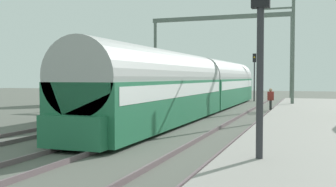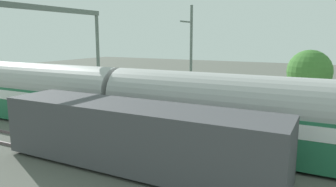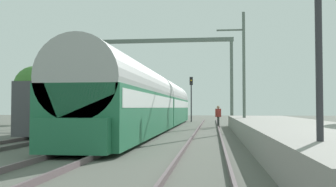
# 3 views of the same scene
# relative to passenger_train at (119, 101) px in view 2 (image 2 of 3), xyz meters

# --- Properties ---
(ground) EXTENTS (120.00, 120.00, 0.00)m
(ground) POSITION_rel_passenger_train_xyz_m (0.00, -11.10, -1.97)
(ground) COLOR #595B53
(track_west) EXTENTS (1.52, 60.00, 0.16)m
(track_west) POSITION_rel_passenger_train_xyz_m (0.00, -11.10, -1.89)
(track_west) COLOR #6A575C
(track_west) RESTS_ON ground
(track_east) EXTENTS (1.51, 60.00, 0.16)m
(track_east) POSITION_rel_passenger_train_xyz_m (3.98, -11.10, -1.89)
(track_east) COLOR #6A575C
(track_east) RESTS_ON ground
(platform) EXTENTS (4.40, 28.00, 0.90)m
(platform) POSITION_rel_passenger_train_xyz_m (7.79, -9.10, -1.52)
(platform) COLOR gray
(platform) RESTS_ON ground
(passenger_train) EXTENTS (2.93, 32.85, 3.82)m
(passenger_train) POSITION_rel_passenger_train_xyz_m (0.00, 0.00, 0.00)
(passenger_train) COLOR #236B47
(passenger_train) RESTS_ON ground
(freight_car) EXTENTS (2.80, 13.00, 2.70)m
(freight_car) POSITION_rel_passenger_train_xyz_m (-3.98, -3.75, -0.50)
(freight_car) COLOR #47474C
(freight_car) RESTS_ON ground
(person_crossing) EXTENTS (0.46, 0.45, 1.73)m
(person_crossing) POSITION_rel_passenger_train_xyz_m (4.72, 2.13, -0.94)
(person_crossing) COLOR #3A3A3A
(person_crossing) RESTS_ON ground
(catenary_gantry) EXTENTS (12.35, 0.28, 7.86)m
(catenary_gantry) POSITION_rel_passenger_train_xyz_m (0.00, 6.49, 3.65)
(catenary_gantry) COLOR #59665E
(catenary_gantry) RESTS_ON ground
(catenary_pole_east_mid) EXTENTS (1.90, 0.20, 8.00)m
(catenary_pole_east_mid) POSITION_rel_passenger_train_xyz_m (6.33, -1.86, 2.18)
(catenary_pole_east_mid) COLOR #59665E
(catenary_pole_east_mid) RESTS_ON ground
(tree_east_background) EXTENTS (3.38, 3.38, 4.80)m
(tree_east_background) POSITION_rel_passenger_train_xyz_m (11.66, -9.55, 1.13)
(tree_east_background) COLOR #4C3826
(tree_east_background) RESTS_ON ground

